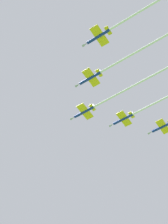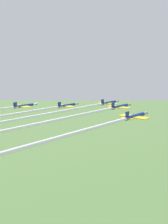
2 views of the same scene
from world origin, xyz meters
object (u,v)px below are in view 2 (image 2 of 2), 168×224
(jet_lead, at_px, (69,110))
(jet_port_inner, at_px, (20,113))
(jet_starboard_inner, at_px, (91,113))
(jet_starboard_outer, at_px, (102,125))

(jet_lead, bearing_deg, jet_port_inner, -139.33)
(jet_starboard_inner, xyz_separation_m, jet_starboard_outer, (-15.24, -6.27, 0.04))
(jet_lead, xyz_separation_m, jet_starboard_inner, (-8.35, -9.54, 1.06))
(jet_port_inner, xyz_separation_m, jet_starboard_outer, (-19.35, -31.31, 2.17))
(jet_lead, height_order, jet_port_inner, jet_lead)
(jet_lead, distance_m, jet_port_inner, 16.11)
(jet_lead, relative_size, jet_port_inner, 1.01)
(jet_port_inner, relative_size, jet_starboard_outer, 1.30)
(jet_port_inner, distance_m, jet_starboard_inner, 25.46)
(jet_port_inner, bearing_deg, jet_starboard_outer, -6.36)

